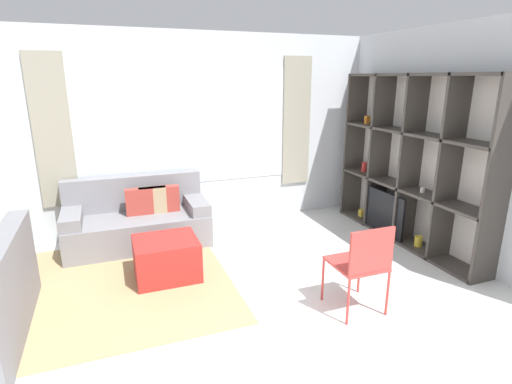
% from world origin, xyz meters
% --- Properties ---
extents(ground_plane, '(16.00, 16.00, 0.00)m').
position_xyz_m(ground_plane, '(0.00, 0.00, 0.00)').
color(ground_plane, silver).
extents(wall_back, '(6.64, 0.11, 2.70)m').
position_xyz_m(wall_back, '(0.00, 3.24, 1.36)').
color(wall_back, silver).
rests_on(wall_back, ground_plane).
extents(wall_right, '(0.07, 4.41, 2.70)m').
position_xyz_m(wall_right, '(2.76, 1.61, 1.35)').
color(wall_right, silver).
rests_on(wall_right, ground_plane).
extents(area_rug, '(2.73, 2.33, 0.01)m').
position_xyz_m(area_rug, '(-1.31, 1.73, 0.01)').
color(area_rug, tan).
rests_on(area_rug, ground_plane).
extents(shelving_unit, '(0.36, 2.51, 2.15)m').
position_xyz_m(shelving_unit, '(2.58, 1.68, 1.04)').
color(shelving_unit, silver).
rests_on(shelving_unit, ground_plane).
extents(couch_main, '(1.76, 0.83, 0.85)m').
position_xyz_m(couch_main, '(-0.77, 2.80, 0.31)').
color(couch_main, gray).
rests_on(couch_main, ground_plane).
extents(ottoman, '(0.66, 0.59, 0.44)m').
position_xyz_m(ottoman, '(-0.57, 1.73, 0.22)').
color(ottoman, '#A82823').
rests_on(ottoman, ground_plane).
extents(folding_chair, '(0.44, 0.46, 0.86)m').
position_xyz_m(folding_chair, '(0.98, 0.42, 0.52)').
color(folding_chair, '#CC3D38').
rests_on(folding_chair, ground_plane).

